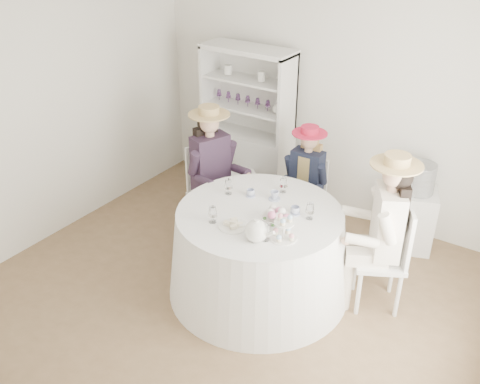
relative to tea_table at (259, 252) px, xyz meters
The scene contains 21 objects.
ground 0.49m from the tea_table, 127.16° to the right, with size 4.50×4.50×0.00m, color brown.
wall_back 2.04m from the tea_table, 94.64° to the left, with size 4.50×4.50×0.00m, color white.
wall_front 2.39m from the tea_table, 93.82° to the right, with size 4.50×4.50×0.00m, color white.
wall_left 2.58m from the tea_table, behind, with size 4.50×4.50×0.00m, color white.
tea_table is the anchor object (origin of this frame).
hutch 1.91m from the tea_table, 126.23° to the left, with size 1.25×0.83×1.84m.
side_table 1.78m from the tea_table, 58.01° to the left, with size 0.42×0.42×0.66m, color silver.
hatbox 1.82m from the tea_table, 58.01° to the left, with size 0.31×0.31×0.31m, color black.
guest_left 1.14m from the tea_table, 149.83° to the left, with size 0.61×0.56×1.47m.
guest_mid 1.11m from the tea_table, 95.12° to the left, with size 0.46×0.48×1.27m.
guest_right 1.15m from the tea_table, 23.48° to the left, with size 0.64×0.58×1.50m.
spare_chair 1.48m from the tea_table, 134.45° to the left, with size 0.58×0.58×0.99m.
teacup_a 0.54m from the tea_table, 138.87° to the left, with size 0.08×0.08×0.06m, color white.
teacup_b 0.54m from the tea_table, 91.89° to the left, with size 0.08×0.08×0.07m, color white.
teacup_c 0.55m from the tea_table, 27.41° to the left, with size 0.08×0.08×0.07m, color white.
flower_bowl 0.50m from the tea_table, 20.31° to the right, with size 0.24×0.24×0.06m, color white.
flower_arrangement 0.56m from the tea_table, 19.84° to the right, with size 0.18×0.18×0.07m.
table_teapot 0.67m from the tea_table, 61.46° to the right, with size 0.27×0.19×0.20m.
sandwich_plate 0.55m from the tea_table, 99.94° to the right, with size 0.25×0.25×0.05m.
cupcake_stand 0.68m from the tea_table, 32.78° to the right, with size 0.22×0.22×0.21m.
stemware_set 0.50m from the tea_table, 71.57° to the left, with size 0.91×0.88×0.15m.
Camera 1 is at (2.25, -3.24, 3.27)m, focal length 40.00 mm.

